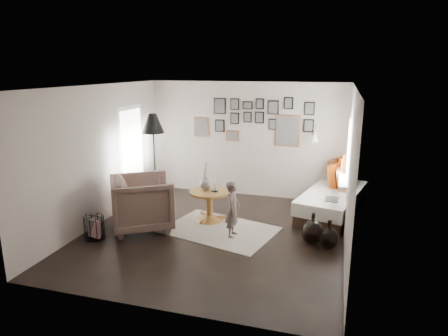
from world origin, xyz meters
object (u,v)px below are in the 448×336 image
(magazine_basket, at_px, (94,227))
(child, at_px, (233,209))
(floor_lamp, at_px, (153,127))
(vase, at_px, (206,182))
(demijohn_small, at_px, (329,238))
(pedestal_table, at_px, (209,207))
(daybed, at_px, (332,197))
(armchair, at_px, (142,203))
(demijohn_large, at_px, (312,232))

(magazine_basket, relative_size, child, 0.41)
(floor_lamp, distance_m, magazine_basket, 2.41)
(floor_lamp, height_order, magazine_basket, floor_lamp)
(floor_lamp, bearing_deg, vase, -20.49)
(demijohn_small, bearing_deg, floor_lamp, 162.46)
(pedestal_table, distance_m, vase, 0.50)
(daybed, relative_size, floor_lamp, 1.17)
(armchair, relative_size, magazine_basket, 2.61)
(vase, relative_size, demijohn_small, 1.09)
(pedestal_table, bearing_deg, armchair, -146.88)
(demijohn_small, bearing_deg, demijohn_large, 156.11)
(daybed, bearing_deg, demijohn_large, -85.58)
(floor_lamp, xyz_separation_m, child, (2.01, -1.10, -1.21))
(pedestal_table, relative_size, floor_lamp, 0.39)
(floor_lamp, bearing_deg, armchair, -75.30)
(armchair, relative_size, child, 1.08)
(armchair, bearing_deg, daybed, -94.47)
(pedestal_table, height_order, vase, vase)
(child, bearing_deg, daybed, -44.70)
(demijohn_large, relative_size, child, 0.55)
(daybed, height_order, floor_lamp, floor_lamp)
(pedestal_table, relative_size, vase, 1.40)
(armchair, relative_size, demijohn_large, 1.95)
(daybed, distance_m, magazine_basket, 4.64)
(demijohn_large, bearing_deg, demijohn_small, -23.89)
(pedestal_table, distance_m, daybed, 2.53)
(vase, bearing_deg, magazine_basket, -139.02)
(demijohn_small, bearing_deg, armchair, -179.21)
(pedestal_table, height_order, demijohn_large, pedestal_table)
(child, bearing_deg, floor_lamp, 60.60)
(magazine_basket, xyz_separation_m, child, (2.29, 0.76, 0.30))
(daybed, xyz_separation_m, armchair, (-3.34, -1.81, 0.15))
(pedestal_table, relative_size, demijohn_small, 1.52)
(pedestal_table, height_order, demijohn_small, pedestal_table)
(demijohn_large, bearing_deg, pedestal_table, 165.20)
(vase, bearing_deg, floor_lamp, 159.51)
(magazine_basket, bearing_deg, daybed, 32.12)
(vase, relative_size, floor_lamp, 0.28)
(demijohn_large, xyz_separation_m, child, (-1.37, -0.06, 0.29))
(pedestal_table, distance_m, magazine_basket, 2.14)
(demijohn_large, relative_size, demijohn_small, 1.10)
(vase, distance_m, child, 0.97)
(demijohn_large, bearing_deg, armchair, -176.89)
(vase, xyz_separation_m, armchair, (-0.98, -0.71, -0.28))
(magazine_basket, bearing_deg, demijohn_large, 12.71)
(magazine_basket, distance_m, demijohn_small, 3.99)
(magazine_basket, bearing_deg, demijohn_small, 10.18)
(daybed, distance_m, floor_lamp, 3.95)
(floor_lamp, relative_size, child, 1.98)
(armchair, relative_size, demijohn_small, 2.14)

